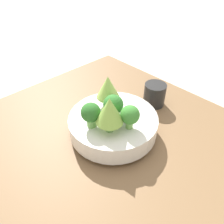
{
  "coord_description": "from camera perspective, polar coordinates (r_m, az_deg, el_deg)",
  "views": [
    {
      "loc": [
        -0.31,
        0.33,
        0.51
      ],
      "look_at": [
        0.03,
        0.0,
        0.13
      ],
      "focal_mm": 35.0,
      "sensor_mm": 36.0,
      "label": 1
    }
  ],
  "objects": [
    {
      "name": "broccoli_floret_left",
      "position": [
        0.56,
        4.95,
        -0.73
      ],
      "size": [
        0.05,
        0.05,
        0.07
      ],
      "color": "#7AB256",
      "rests_on": "bowl"
    },
    {
      "name": "ground_plane",
      "position": [
        0.68,
        2.25,
        -9.39
      ],
      "size": [
        6.0,
        6.0,
        0.0
      ],
      "primitive_type": "plane",
      "color": "beige"
    },
    {
      "name": "bowl",
      "position": [
        0.64,
        0.0,
        -3.4
      ],
      "size": [
        0.26,
        0.26,
        0.07
      ],
      "color": "silver",
      "rests_on": "table"
    },
    {
      "name": "cup",
      "position": [
        0.77,
        11.05,
        4.49
      ],
      "size": [
        0.07,
        0.07,
        0.08
      ],
      "color": "black",
      "rests_on": "table"
    },
    {
      "name": "romanesco_piece_near",
      "position": [
        0.63,
        -1.07,
        6.41
      ],
      "size": [
        0.07,
        0.07,
        0.1
      ],
      "color": "#7AB256",
      "rests_on": "bowl"
    },
    {
      "name": "table",
      "position": [
        0.66,
        2.29,
        -8.3
      ],
      "size": [
        0.91,
        0.74,
        0.04
      ],
      "color": "brown",
      "rests_on": "ground_plane"
    },
    {
      "name": "broccoli_floret_center",
      "position": [
        0.59,
        0.0,
        1.5
      ],
      "size": [
        0.06,
        0.06,
        0.07
      ],
      "color": "#6BA34C",
      "rests_on": "bowl"
    },
    {
      "name": "romanesco_piece_far",
      "position": [
        0.54,
        -0.53,
        0.19
      ],
      "size": [
        0.07,
        0.07,
        0.1
      ],
      "color": "#6BA34C",
      "rests_on": "bowl"
    },
    {
      "name": "broccoli_floret_back",
      "position": [
        0.57,
        -5.55,
        -0.38
      ],
      "size": [
        0.05,
        0.05,
        0.07
      ],
      "color": "#6BA34C",
      "rests_on": "bowl"
    }
  ]
}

